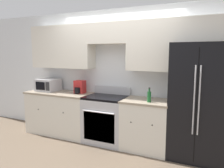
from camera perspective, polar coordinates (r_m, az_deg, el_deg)
name	(u,v)px	position (r m, az deg, el deg)	size (l,w,h in m)	color
ground_plane	(105,148)	(4.18, -1.86, -16.47)	(12.00, 12.00, 0.00)	brown
wall_back	(118,62)	(4.32, 1.56, 5.81)	(8.00, 0.39, 2.60)	silver
lower_cabinets_left	(60,113)	(4.91, -13.38, -7.29)	(1.46, 0.64, 0.91)	silver
lower_cabinets_right	(146,125)	(4.05, 8.96, -10.46)	(0.85, 0.64, 0.91)	silver
oven_range	(106,119)	(4.33, -1.54, -9.09)	(0.80, 0.65, 1.07)	#B7B7BC
refrigerator	(198,102)	(3.84, 21.54, -4.34)	(0.86, 0.74, 1.90)	black
microwave	(48,85)	(5.06, -16.30, -0.18)	(0.45, 0.42, 0.27)	#B7B7BC
bottle	(149,96)	(3.76, 9.69, -3.21)	(0.06, 0.06, 0.25)	#195928
coffee_maker	(80,87)	(4.60, -8.48, -0.86)	(0.20, 0.25, 0.26)	#B22323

